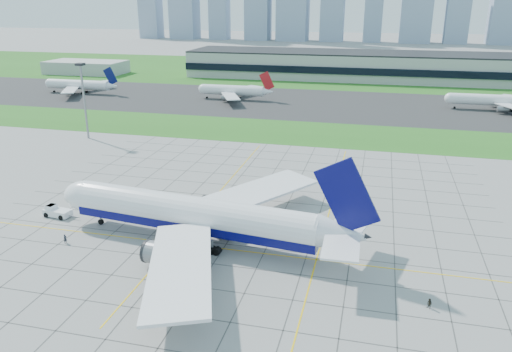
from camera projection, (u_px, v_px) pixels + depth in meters
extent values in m
plane|color=#9D9D98|center=(226.00, 244.00, 97.81)|extent=(1400.00, 1400.00, 0.00)
cube|color=#26611B|center=(299.00, 133.00, 180.20)|extent=(700.00, 35.00, 0.04)
cube|color=#383838|center=(318.00, 104.00, 230.54)|extent=(700.00, 75.00, 0.04)
cube|color=#26611B|center=(339.00, 72.00, 331.25)|extent=(700.00, 145.00, 0.04)
cube|color=#474744|center=(45.00, 203.00, 117.81)|extent=(0.18, 130.00, 0.02)
cube|color=#474744|center=(75.00, 206.00, 116.01)|extent=(0.18, 130.00, 0.02)
cube|color=#474744|center=(106.00, 209.00, 114.20)|extent=(0.18, 130.00, 0.02)
cube|color=#474744|center=(138.00, 212.00, 112.39)|extent=(0.18, 130.00, 0.02)
cube|color=#474744|center=(171.00, 216.00, 110.58)|extent=(0.18, 130.00, 0.02)
cube|color=#474744|center=(205.00, 219.00, 108.77)|extent=(0.18, 130.00, 0.02)
cube|color=#474744|center=(240.00, 223.00, 106.96)|extent=(0.18, 130.00, 0.02)
cube|color=#474744|center=(276.00, 227.00, 105.15)|extent=(0.18, 130.00, 0.02)
cube|color=#474744|center=(314.00, 231.00, 103.34)|extent=(0.18, 130.00, 0.02)
cube|color=#474744|center=(353.00, 235.00, 101.53)|extent=(0.18, 130.00, 0.02)
cube|color=#474744|center=(394.00, 239.00, 99.72)|extent=(0.18, 130.00, 0.02)
cube|color=#474744|center=(436.00, 244.00, 97.91)|extent=(0.18, 130.00, 0.02)
cube|color=#474744|center=(479.00, 248.00, 96.10)|extent=(0.18, 130.00, 0.02)
cube|color=#474744|center=(158.00, 348.00, 68.51)|extent=(110.00, 0.18, 0.02)
cube|color=#474744|center=(180.00, 315.00, 75.83)|extent=(110.00, 0.18, 0.02)
cube|color=#474744|center=(198.00, 287.00, 83.16)|extent=(110.00, 0.18, 0.02)
cube|color=#474744|center=(213.00, 264.00, 90.48)|extent=(110.00, 0.18, 0.02)
cube|color=#474744|center=(226.00, 244.00, 97.81)|extent=(110.00, 0.18, 0.02)
cube|color=#474744|center=(237.00, 227.00, 105.13)|extent=(110.00, 0.18, 0.02)
cube|color=#474744|center=(247.00, 212.00, 112.45)|extent=(110.00, 0.18, 0.02)
cube|color=#474744|center=(256.00, 199.00, 119.78)|extent=(110.00, 0.18, 0.02)
cube|color=#474744|center=(263.00, 188.00, 127.10)|extent=(110.00, 0.18, 0.02)
cube|color=#474744|center=(270.00, 178.00, 134.42)|extent=(110.00, 0.18, 0.02)
cube|color=#474744|center=(276.00, 168.00, 141.75)|extent=(110.00, 0.18, 0.02)
cube|color=#474744|center=(281.00, 160.00, 149.07)|extent=(110.00, 0.18, 0.02)
cube|color=#474744|center=(286.00, 153.00, 156.40)|extent=(110.00, 0.18, 0.02)
cube|color=yellow|center=(223.00, 249.00, 95.97)|extent=(120.00, 0.25, 0.03)
cube|color=yellow|center=(211.00, 202.00, 118.37)|extent=(0.25, 100.00, 0.03)
cube|color=yellow|center=(329.00, 213.00, 112.04)|extent=(0.25, 100.00, 0.03)
cube|color=#B7B7B2|center=(404.00, 67.00, 296.83)|extent=(260.00, 42.00, 15.00)
cube|color=black|center=(405.00, 73.00, 277.31)|extent=(260.00, 1.00, 4.00)
cube|color=black|center=(405.00, 54.00, 294.20)|extent=(260.00, 42.00, 0.80)
cube|color=#B7B7B2|center=(86.00, 67.00, 324.91)|extent=(50.00, 25.00, 8.00)
cylinder|color=gray|center=(85.00, 102.00, 168.99)|extent=(0.70, 0.70, 25.00)
cube|color=black|center=(80.00, 64.00, 164.76)|extent=(2.50, 2.50, 0.80)
cube|color=#899BB3|center=(150.00, 10.00, 620.89)|extent=(24.00, 21.60, 68.00)
cube|color=#899BB3|center=(293.00, 8.00, 579.18)|extent=(35.00, 31.50, 74.00)
cube|color=#899BB3|center=(375.00, 1.00, 556.05)|extent=(20.00, 18.00, 88.00)
cube|color=#899BB3|center=(458.00, 14.00, 540.25)|extent=(24.00, 21.60, 62.00)
cylinder|color=white|center=(194.00, 213.00, 97.03)|extent=(50.67, 12.40, 6.55)
cube|color=#080852|center=(194.00, 222.00, 97.72)|extent=(50.62, 11.97, 1.75)
ellipsoid|color=white|center=(88.00, 196.00, 105.37)|extent=(11.18, 7.74, 6.55)
cube|color=black|center=(78.00, 192.00, 105.99)|extent=(2.80, 3.75, 0.66)
cone|color=white|center=(341.00, 234.00, 87.31)|extent=(9.41, 7.21, 6.23)
cube|color=#080852|center=(347.00, 196.00, 84.70)|extent=(11.89, 1.94, 13.94)
cube|color=white|center=(257.00, 192.00, 110.65)|extent=(24.82, 31.05, 1.06)
cube|color=white|center=(180.00, 266.00, 79.79)|extent=(19.39, 32.12, 1.06)
cylinder|color=slate|center=(219.00, 207.00, 108.25)|extent=(7.54, 4.95, 4.15)
cylinder|color=slate|center=(165.00, 254.00, 88.00)|extent=(7.54, 4.95, 4.15)
cylinder|color=gray|center=(101.00, 218.00, 106.03)|extent=(0.44, 0.44, 2.84)
cylinder|color=black|center=(101.00, 222.00, 106.30)|extent=(1.26, 0.68, 1.20)
cylinder|color=black|center=(227.00, 235.00, 100.10)|extent=(1.56, 1.47, 1.42)
cylinder|color=black|center=(212.00, 250.00, 93.93)|extent=(1.56, 1.47, 1.42)
cube|color=white|center=(58.00, 212.00, 110.12)|extent=(6.34, 3.52, 1.41)
cube|color=white|center=(51.00, 207.00, 110.32)|extent=(2.06, 2.42, 1.11)
cube|color=black|center=(51.00, 206.00, 110.26)|extent=(1.84, 2.19, 0.71)
cube|color=gray|center=(74.00, 217.00, 108.78)|extent=(3.03, 0.54, 0.18)
cylinder|color=black|center=(55.00, 210.00, 112.07)|extent=(1.16, 0.63, 1.11)
cylinder|color=black|center=(46.00, 215.00, 109.75)|extent=(1.16, 0.63, 1.11)
cylinder|color=black|center=(69.00, 213.00, 110.73)|extent=(1.16, 0.63, 1.11)
cylinder|color=black|center=(61.00, 218.00, 108.41)|extent=(1.16, 0.63, 1.11)
imported|color=black|center=(65.00, 239.00, 97.90)|extent=(0.65, 0.79, 1.86)
imported|color=black|center=(429.00, 304.00, 77.07)|extent=(1.06, 1.06, 1.73)
cylinder|color=white|center=(79.00, 85.00, 254.81)|extent=(33.32, 4.80, 4.80)
cube|color=#070E4A|center=(110.00, 76.00, 248.96)|extent=(7.46, 0.40, 9.15)
cube|color=white|center=(94.00, 83.00, 264.62)|extent=(13.89, 20.66, 0.40)
cube|color=white|center=(70.00, 90.00, 244.48)|extent=(13.89, 20.66, 0.40)
cylinder|color=black|center=(87.00, 92.00, 257.53)|extent=(1.00, 1.00, 1.00)
cylinder|color=black|center=(82.00, 93.00, 253.50)|extent=(1.00, 1.00, 1.00)
cylinder|color=white|center=(233.00, 90.00, 238.80)|extent=(29.92, 4.80, 4.80)
cube|color=#AC131A|center=(267.00, 81.00, 233.38)|extent=(7.46, 0.40, 9.15)
cube|color=white|center=(243.00, 88.00, 248.67)|extent=(13.89, 20.66, 0.40)
cube|color=white|center=(231.00, 96.00, 228.53)|extent=(13.89, 20.66, 0.40)
cylinder|color=black|center=(239.00, 98.00, 241.58)|extent=(1.00, 1.00, 1.00)
cylinder|color=black|center=(237.00, 100.00, 237.56)|extent=(1.00, 1.00, 1.00)
cylinder|color=white|center=(503.00, 100.00, 214.46)|extent=(43.29, 4.80, 4.80)
cube|color=white|center=(505.00, 98.00, 224.12)|extent=(13.89, 20.66, 0.40)
cylinder|color=black|center=(510.00, 109.00, 216.99)|extent=(1.00, 1.00, 1.00)
cylinder|color=black|center=(512.00, 111.00, 212.96)|extent=(1.00, 1.00, 1.00)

